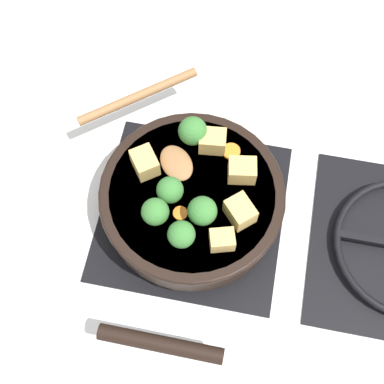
% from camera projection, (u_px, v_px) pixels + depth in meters
% --- Properties ---
extents(ground_plane, '(2.40, 2.40, 0.00)m').
position_uv_depth(ground_plane, '(192.00, 212.00, 0.92)').
color(ground_plane, silver).
extents(front_burner_grate, '(0.31, 0.31, 0.03)m').
position_uv_depth(front_burner_grate, '(192.00, 210.00, 0.91)').
color(front_burner_grate, black).
rests_on(front_burner_grate, ground_plane).
extents(skillet_pan, '(0.40, 0.30, 0.06)m').
position_uv_depth(skillet_pan, '(192.00, 200.00, 0.87)').
color(skillet_pan, black).
rests_on(skillet_pan, front_burner_grate).
extents(wooden_spoon, '(0.23, 0.22, 0.02)m').
position_uv_depth(wooden_spoon, '(155.00, 125.00, 0.88)').
color(wooden_spoon, olive).
rests_on(wooden_spoon, skillet_pan).
extents(tofu_cube_center_large, '(0.04, 0.05, 0.03)m').
position_uv_depth(tofu_cube_center_large, '(212.00, 141.00, 0.86)').
color(tofu_cube_center_large, tan).
rests_on(tofu_cube_center_large, skillet_pan).
extents(tofu_cube_near_handle, '(0.04, 0.04, 0.03)m').
position_uv_depth(tofu_cube_near_handle, '(222.00, 240.00, 0.79)').
color(tofu_cube_near_handle, tan).
rests_on(tofu_cube_near_handle, skillet_pan).
extents(tofu_cube_east_chunk, '(0.06, 0.05, 0.04)m').
position_uv_depth(tofu_cube_east_chunk, '(145.00, 163.00, 0.84)').
color(tofu_cube_east_chunk, tan).
rests_on(tofu_cube_east_chunk, skillet_pan).
extents(tofu_cube_west_chunk, '(0.06, 0.06, 0.04)m').
position_uv_depth(tofu_cube_west_chunk, '(240.00, 212.00, 0.81)').
color(tofu_cube_west_chunk, tan).
rests_on(tofu_cube_west_chunk, skillet_pan).
extents(tofu_cube_back_piece, '(0.04, 0.05, 0.03)m').
position_uv_depth(tofu_cube_back_piece, '(242.00, 170.00, 0.84)').
color(tofu_cube_back_piece, tan).
rests_on(tofu_cube_back_piece, skillet_pan).
extents(broccoli_floret_near_spoon, '(0.04, 0.04, 0.05)m').
position_uv_depth(broccoli_floret_near_spoon, '(155.00, 212.00, 0.80)').
color(broccoli_floret_near_spoon, '#709956').
rests_on(broccoli_floret_near_spoon, skillet_pan).
extents(broccoli_floret_center_top, '(0.04, 0.04, 0.05)m').
position_uv_depth(broccoli_floret_center_top, '(170.00, 190.00, 0.81)').
color(broccoli_floret_center_top, '#709956').
rests_on(broccoli_floret_center_top, skillet_pan).
extents(broccoli_floret_east_rim, '(0.05, 0.05, 0.05)m').
position_uv_depth(broccoli_floret_east_rim, '(202.00, 211.00, 0.80)').
color(broccoli_floret_east_rim, '#709956').
rests_on(broccoli_floret_east_rim, skillet_pan).
extents(broccoli_floret_west_rim, '(0.05, 0.05, 0.05)m').
position_uv_depth(broccoli_floret_west_rim, '(193.00, 131.00, 0.86)').
color(broccoli_floret_west_rim, '#709956').
rests_on(broccoli_floret_west_rim, skillet_pan).
extents(broccoli_floret_north_edge, '(0.04, 0.04, 0.05)m').
position_uv_depth(broccoli_floret_north_edge, '(178.00, 234.00, 0.79)').
color(broccoli_floret_north_edge, '#709956').
rests_on(broccoli_floret_north_edge, skillet_pan).
extents(carrot_slice_orange_thin, '(0.03, 0.03, 0.01)m').
position_uv_depth(carrot_slice_orange_thin, '(231.00, 151.00, 0.87)').
color(carrot_slice_orange_thin, orange).
rests_on(carrot_slice_orange_thin, skillet_pan).
extents(carrot_slice_near_center, '(0.02, 0.02, 0.01)m').
position_uv_depth(carrot_slice_near_center, '(180.00, 213.00, 0.83)').
color(carrot_slice_near_center, orange).
rests_on(carrot_slice_near_center, skillet_pan).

